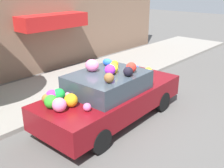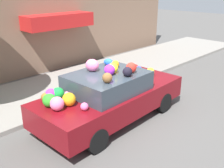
% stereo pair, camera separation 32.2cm
% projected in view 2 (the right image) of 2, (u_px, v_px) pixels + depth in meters
% --- Properties ---
extents(ground_plane, '(60.00, 60.00, 0.00)m').
position_uv_depth(ground_plane, '(108.00, 117.00, 7.53)').
color(ground_plane, '#565451').
extents(sidewalk_curb, '(24.00, 3.20, 0.13)m').
position_uv_depth(sidewalk_curb, '(54.00, 90.00, 9.28)').
color(sidewalk_curb, gray).
rests_on(sidewalk_curb, ground).
extents(building_facade, '(18.00, 1.20, 4.73)m').
position_uv_depth(building_facade, '(19.00, 18.00, 9.98)').
color(building_facade, '#846651').
rests_on(building_facade, ground).
extents(fire_hydrant, '(0.20, 0.20, 0.70)m').
position_uv_depth(fire_hydrant, '(104.00, 76.00, 9.37)').
color(fire_hydrant, red).
rests_on(fire_hydrant, sidewalk_curb).
extents(art_car, '(4.47, 1.91, 1.72)m').
position_uv_depth(art_car, '(110.00, 95.00, 7.11)').
color(art_car, maroon).
rests_on(art_car, ground).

